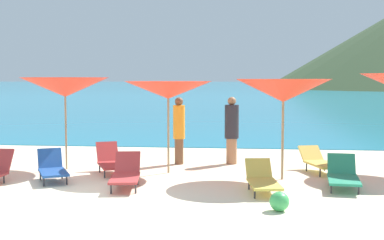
{
  "coord_description": "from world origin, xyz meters",
  "views": [
    {
      "loc": [
        3.27,
        -9.31,
        2.29
      ],
      "look_at": [
        1.77,
        4.28,
        1.2
      ],
      "focal_mm": 48.29,
      "sensor_mm": 36.0,
      "label": 1
    }
  ],
  "objects_px": {
    "lounge_chair_0": "(126,173)",
    "lounge_chair_3": "(52,168)",
    "umbrella_2": "(65,87)",
    "beachgoer_0": "(232,129)",
    "umbrella_4": "(283,91)",
    "lounge_chair_2": "(262,179)",
    "beach_ball": "(279,201)",
    "umbrella_3": "(168,90)",
    "beachgoer_3": "(179,128)",
    "lounge_chair_6": "(343,175)",
    "lounge_chair_1": "(111,161)",
    "lounge_chair_7": "(319,161)"
  },
  "relations": [
    {
      "from": "umbrella_3",
      "to": "lounge_chair_2",
      "type": "xyz_separation_m",
      "value": [
        2.23,
        -1.9,
        -1.76
      ]
    },
    {
      "from": "lounge_chair_3",
      "to": "beachgoer_0",
      "type": "xyz_separation_m",
      "value": [
        3.91,
        2.83,
        0.66
      ]
    },
    {
      "from": "umbrella_4",
      "to": "lounge_chair_6",
      "type": "distance_m",
      "value": 2.28
    },
    {
      "from": "lounge_chair_6",
      "to": "beachgoer_0",
      "type": "relative_size",
      "value": 0.86
    },
    {
      "from": "umbrella_3",
      "to": "lounge_chair_6",
      "type": "relative_size",
      "value": 1.44
    },
    {
      "from": "beachgoer_3",
      "to": "umbrella_3",
      "type": "bearing_deg",
      "value": -89.8
    },
    {
      "from": "umbrella_2",
      "to": "umbrella_4",
      "type": "distance_m",
      "value": 5.43
    },
    {
      "from": "lounge_chair_6",
      "to": "lounge_chair_7",
      "type": "distance_m",
      "value": 1.81
    },
    {
      "from": "lounge_chair_1",
      "to": "lounge_chair_6",
      "type": "height_order",
      "value": "lounge_chair_1"
    },
    {
      "from": "umbrella_2",
      "to": "lounge_chair_6",
      "type": "relative_size",
      "value": 1.5
    },
    {
      "from": "lounge_chair_0",
      "to": "lounge_chair_1",
      "type": "distance_m",
      "value": 1.7
    },
    {
      "from": "umbrella_2",
      "to": "lounge_chair_2",
      "type": "relative_size",
      "value": 1.5
    },
    {
      "from": "umbrella_3",
      "to": "beachgoer_0",
      "type": "xyz_separation_m",
      "value": [
        1.48,
        1.53,
        -1.07
      ]
    },
    {
      "from": "umbrella_2",
      "to": "beachgoer_3",
      "type": "relative_size",
      "value": 1.29
    },
    {
      "from": "lounge_chair_6",
      "to": "beachgoer_3",
      "type": "relative_size",
      "value": 0.86
    },
    {
      "from": "umbrella_2",
      "to": "lounge_chair_7",
      "type": "height_order",
      "value": "umbrella_2"
    },
    {
      "from": "umbrella_3",
      "to": "lounge_chair_1",
      "type": "xyz_separation_m",
      "value": [
        -1.39,
        -0.22,
        -1.72
      ]
    },
    {
      "from": "beachgoer_3",
      "to": "beach_ball",
      "type": "bearing_deg",
      "value": -59.67
    },
    {
      "from": "lounge_chair_0",
      "to": "lounge_chair_3",
      "type": "height_order",
      "value": "lounge_chair_3"
    },
    {
      "from": "lounge_chair_2",
      "to": "lounge_chair_7",
      "type": "distance_m",
      "value": 2.76
    },
    {
      "from": "lounge_chair_3",
      "to": "beachgoer_3",
      "type": "bearing_deg",
      "value": 18.39
    },
    {
      "from": "umbrella_2",
      "to": "lounge_chair_6",
      "type": "distance_m",
      "value": 7.01
    },
    {
      "from": "lounge_chair_0",
      "to": "umbrella_3",
      "type": "bearing_deg",
      "value": 60.71
    },
    {
      "from": "lounge_chair_6",
      "to": "lounge_chair_7",
      "type": "xyz_separation_m",
      "value": [
        -0.25,
        1.79,
        0.0
      ]
    },
    {
      "from": "lounge_chair_0",
      "to": "lounge_chair_3",
      "type": "xyz_separation_m",
      "value": [
        -1.79,
        0.44,
        -0.01
      ]
    },
    {
      "from": "umbrella_4",
      "to": "lounge_chair_1",
      "type": "xyz_separation_m",
      "value": [
        -4.1,
        0.3,
        -1.72
      ]
    },
    {
      "from": "umbrella_4",
      "to": "beach_ball",
      "type": "distance_m",
      "value": 3.45
    },
    {
      "from": "lounge_chair_2",
      "to": "umbrella_2",
      "type": "bearing_deg",
      "value": 148.26
    },
    {
      "from": "beachgoer_3",
      "to": "umbrella_4",
      "type": "bearing_deg",
      "value": -31.63
    },
    {
      "from": "umbrella_2",
      "to": "beachgoer_3",
      "type": "xyz_separation_m",
      "value": [
        2.74,
        1.09,
        -1.12
      ]
    },
    {
      "from": "lounge_chair_1",
      "to": "beach_ball",
      "type": "height_order",
      "value": "lounge_chair_1"
    },
    {
      "from": "lounge_chair_1",
      "to": "beachgoer_3",
      "type": "height_order",
      "value": "beachgoer_3"
    },
    {
      "from": "lounge_chair_0",
      "to": "beach_ball",
      "type": "relative_size",
      "value": 4.96
    },
    {
      "from": "lounge_chair_3",
      "to": "lounge_chair_7",
      "type": "height_order",
      "value": "lounge_chair_3"
    },
    {
      "from": "lounge_chair_3",
      "to": "lounge_chair_7",
      "type": "distance_m",
      "value": 6.35
    },
    {
      "from": "umbrella_2",
      "to": "beachgoer_0",
      "type": "xyz_separation_m",
      "value": [
        4.15,
        1.28,
        -1.13
      ]
    },
    {
      "from": "lounge_chair_6",
      "to": "beachgoer_0",
      "type": "height_order",
      "value": "beachgoer_0"
    },
    {
      "from": "umbrella_2",
      "to": "lounge_chair_2",
      "type": "xyz_separation_m",
      "value": [
        4.89,
        -2.15,
        -1.82
      ]
    },
    {
      "from": "lounge_chair_7",
      "to": "beachgoer_0",
      "type": "relative_size",
      "value": 0.87
    },
    {
      "from": "lounge_chair_6",
      "to": "lounge_chair_7",
      "type": "height_order",
      "value": "lounge_chair_6"
    },
    {
      "from": "lounge_chair_1",
      "to": "lounge_chair_2",
      "type": "height_order",
      "value": "lounge_chair_1"
    },
    {
      "from": "beach_ball",
      "to": "umbrella_4",
      "type": "bearing_deg",
      "value": 85.47
    },
    {
      "from": "umbrella_2",
      "to": "lounge_chair_2",
      "type": "height_order",
      "value": "umbrella_2"
    },
    {
      "from": "lounge_chair_1",
      "to": "lounge_chair_2",
      "type": "distance_m",
      "value": 3.99
    },
    {
      "from": "lounge_chair_2",
      "to": "beach_ball",
      "type": "bearing_deg",
      "value": -88.48
    },
    {
      "from": "lounge_chair_2",
      "to": "beach_ball",
      "type": "distance_m",
      "value": 1.54
    },
    {
      "from": "lounge_chair_1",
      "to": "beach_ball",
      "type": "distance_m",
      "value": 5.02
    },
    {
      "from": "beachgoer_3",
      "to": "lounge_chair_0",
      "type": "bearing_deg",
      "value": -99.61
    },
    {
      "from": "lounge_chair_0",
      "to": "umbrella_4",
      "type": "bearing_deg",
      "value": 11.06
    },
    {
      "from": "umbrella_3",
      "to": "beachgoer_3",
      "type": "distance_m",
      "value": 1.71
    }
  ]
}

